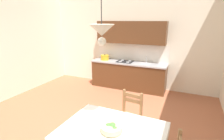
{
  "coord_description": "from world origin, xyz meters",
  "views": [
    {
      "loc": [
        1.88,
        -2.54,
        2.22
      ],
      "look_at": [
        0.19,
        1.29,
        1.04
      ],
      "focal_mm": 28.35,
      "sensor_mm": 36.0,
      "label": 1
    }
  ],
  "objects_px": {
    "fruit_bowl": "(112,128)",
    "dining_table": "(112,137)",
    "dining_chair_kitchen_side": "(129,118)",
    "kitchen_cabinetry": "(129,63)",
    "pendant_lamp": "(102,31)"
  },
  "relations": [
    {
      "from": "fruit_bowl",
      "to": "pendant_lamp",
      "type": "height_order",
      "value": "pendant_lamp"
    },
    {
      "from": "kitchen_cabinetry",
      "to": "dining_table",
      "type": "distance_m",
      "value": 3.6
    },
    {
      "from": "kitchen_cabinetry",
      "to": "dining_chair_kitchen_side",
      "type": "height_order",
      "value": "kitchen_cabinetry"
    },
    {
      "from": "dining_chair_kitchen_side",
      "to": "pendant_lamp",
      "type": "bearing_deg",
      "value": -96.07
    },
    {
      "from": "kitchen_cabinetry",
      "to": "dining_table",
      "type": "relative_size",
      "value": 1.71
    },
    {
      "from": "fruit_bowl",
      "to": "dining_table",
      "type": "bearing_deg",
      "value": 106.0
    },
    {
      "from": "fruit_bowl",
      "to": "dining_chair_kitchen_side",
      "type": "bearing_deg",
      "value": 93.56
    },
    {
      "from": "kitchen_cabinetry",
      "to": "fruit_bowl",
      "type": "distance_m",
      "value": 3.65
    },
    {
      "from": "dining_chair_kitchen_side",
      "to": "fruit_bowl",
      "type": "xyz_separation_m",
      "value": [
        0.06,
        -0.94,
        0.37
      ]
    },
    {
      "from": "dining_table",
      "to": "fruit_bowl",
      "type": "xyz_separation_m",
      "value": [
        0.01,
        -0.05,
        0.17
      ]
    },
    {
      "from": "dining_chair_kitchen_side",
      "to": "fruit_bowl",
      "type": "bearing_deg",
      "value": -86.44
    },
    {
      "from": "kitchen_cabinetry",
      "to": "dining_table",
      "type": "bearing_deg",
      "value": -74.93
    },
    {
      "from": "kitchen_cabinetry",
      "to": "fruit_bowl",
      "type": "height_order",
      "value": "kitchen_cabinetry"
    },
    {
      "from": "fruit_bowl",
      "to": "pendant_lamp",
      "type": "relative_size",
      "value": 0.37
    },
    {
      "from": "dining_table",
      "to": "dining_chair_kitchen_side",
      "type": "relative_size",
      "value": 1.56
    }
  ]
}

